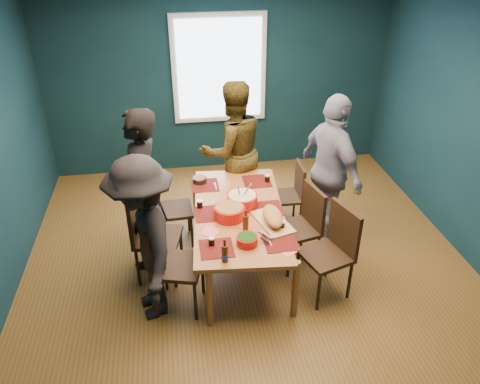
# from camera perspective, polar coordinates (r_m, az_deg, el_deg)

# --- Properties ---
(room) EXTENTS (5.01, 5.01, 2.71)m
(room) POSITION_cam_1_polar(r_m,az_deg,el_deg) (4.92, 0.53, 5.87)
(room) COLOR brown
(room) RESTS_ON ground
(dining_table) EXTENTS (1.11, 1.96, 0.72)m
(dining_table) POSITION_cam_1_polar(r_m,az_deg,el_deg) (5.02, -0.13, -3.01)
(dining_table) COLOR #AA6433
(dining_table) RESTS_ON floor
(chair_left_far) EXTENTS (0.43, 0.43, 0.91)m
(chair_left_far) POSITION_cam_1_polar(r_m,az_deg,el_deg) (5.53, -8.97, -1.48)
(chair_left_far) COLOR black
(chair_left_far) RESTS_ON floor
(chair_left_mid) EXTENTS (0.55, 0.55, 1.02)m
(chair_left_mid) POSITION_cam_1_polar(r_m,az_deg,el_deg) (5.01, -11.12, -4.52)
(chair_left_mid) COLOR black
(chair_left_mid) RESTS_ON floor
(chair_left_near) EXTENTS (0.56, 0.56, 1.01)m
(chair_left_near) POSITION_cam_1_polar(r_m,az_deg,el_deg) (4.60, -8.83, -7.88)
(chair_left_near) COLOR black
(chair_left_near) RESTS_ON floor
(chair_right_far) EXTENTS (0.39, 0.39, 0.84)m
(chair_right_far) POSITION_cam_1_polar(r_m,az_deg,el_deg) (5.85, 6.38, 0.17)
(chair_right_far) COLOR black
(chair_right_far) RESTS_ON floor
(chair_right_mid) EXTENTS (0.52, 0.52, 0.95)m
(chair_right_mid) POSITION_cam_1_polar(r_m,az_deg,el_deg) (5.17, 7.87, -3.52)
(chair_right_mid) COLOR black
(chair_right_mid) RESTS_ON floor
(chair_right_near) EXTENTS (0.56, 0.56, 0.99)m
(chair_right_near) POSITION_cam_1_polar(r_m,az_deg,el_deg) (4.82, 11.38, -6.39)
(chair_right_near) COLOR black
(chair_right_near) RESTS_ON floor
(person_far_left) EXTENTS (0.60, 0.76, 1.83)m
(person_far_left) POSITION_cam_1_polar(r_m,az_deg,el_deg) (5.07, -11.87, 0.15)
(person_far_left) COLOR black
(person_far_left) RESTS_ON floor
(person_back) EXTENTS (1.02, 0.88, 1.79)m
(person_back) POSITION_cam_1_polar(r_m,az_deg,el_deg) (5.89, -0.90, 5.07)
(person_back) COLOR black
(person_back) RESTS_ON floor
(person_right) EXTENTS (0.72, 1.14, 1.80)m
(person_right) POSITION_cam_1_polar(r_m,az_deg,el_deg) (5.50, 11.05, 2.63)
(person_right) COLOR silver
(person_right) RESTS_ON floor
(person_near_left) EXTENTS (0.84, 1.20, 1.69)m
(person_near_left) POSITION_cam_1_polar(r_m,az_deg,el_deg) (4.42, -11.58, -5.83)
(person_near_left) COLOR black
(person_near_left) RESTS_ON floor
(bowl_salad) EXTENTS (0.32, 0.32, 0.13)m
(bowl_salad) POSITION_cam_1_polar(r_m,az_deg,el_deg) (4.85, -1.30, -2.42)
(bowl_salad) COLOR red
(bowl_salad) RESTS_ON dining_table
(bowl_dumpling) EXTENTS (0.33, 0.33, 0.31)m
(bowl_dumpling) POSITION_cam_1_polar(r_m,az_deg,el_deg) (5.05, 0.26, -0.93)
(bowl_dumpling) COLOR red
(bowl_dumpling) RESTS_ON dining_table
(bowl_herbs) EXTENTS (0.21, 0.21, 0.09)m
(bowl_herbs) POSITION_cam_1_polar(r_m,az_deg,el_deg) (4.48, 0.87, -5.86)
(bowl_herbs) COLOR red
(bowl_herbs) RESTS_ON dining_table
(cutting_board) EXTENTS (0.40, 0.67, 0.14)m
(cutting_board) POSITION_cam_1_polar(r_m,az_deg,el_deg) (4.78, 4.01, -3.13)
(cutting_board) COLOR tan
(cutting_board) RESTS_ON dining_table
(small_bowl) EXTENTS (0.16, 0.16, 0.07)m
(small_bowl) POSITION_cam_1_polar(r_m,az_deg,el_deg) (5.53, -4.94, 1.51)
(small_bowl) COLOR black
(small_bowl) RESTS_ON dining_table
(beer_bottle_a) EXTENTS (0.07, 0.07, 0.24)m
(beer_bottle_a) POSITION_cam_1_polar(r_m,az_deg,el_deg) (4.25, -1.85, -7.48)
(beer_bottle_a) COLOR #4A200D
(beer_bottle_a) RESTS_ON dining_table
(beer_bottle_b) EXTENTS (0.06, 0.06, 0.23)m
(beer_bottle_b) POSITION_cam_1_polar(r_m,az_deg,el_deg) (4.66, 0.69, -3.67)
(beer_bottle_b) COLOR #4A200D
(beer_bottle_b) RESTS_ON dining_table
(cola_glass_a) EXTENTS (0.06, 0.06, 0.09)m
(cola_glass_a) POSITION_cam_1_polar(r_m,az_deg,el_deg) (4.47, -3.50, -5.99)
(cola_glass_a) COLOR black
(cola_glass_a) RESTS_ON dining_table
(cola_glass_b) EXTENTS (0.06, 0.06, 0.09)m
(cola_glass_b) POSITION_cam_1_polar(r_m,az_deg,el_deg) (4.71, 5.15, -3.96)
(cola_glass_b) COLOR black
(cola_glass_b) RESTS_ON dining_table
(cola_glass_c) EXTENTS (0.07, 0.07, 0.09)m
(cola_glass_c) POSITION_cam_1_polar(r_m,az_deg,el_deg) (5.53, 3.36, 1.72)
(cola_glass_c) COLOR black
(cola_glass_c) RESTS_ON dining_table
(cola_glass_d) EXTENTS (0.07, 0.07, 0.09)m
(cola_glass_d) POSITION_cam_1_polar(r_m,az_deg,el_deg) (5.04, -4.93, -1.43)
(cola_glass_d) COLOR black
(cola_glass_d) RESTS_ON dining_table
(napkin_a) EXTENTS (0.16, 0.16, 0.00)m
(napkin_a) POSITION_cam_1_polar(r_m,az_deg,el_deg) (5.09, 3.80, -1.66)
(napkin_a) COLOR #F6676E
(napkin_a) RESTS_ON dining_table
(napkin_b) EXTENTS (0.22, 0.22, 0.00)m
(napkin_b) POSITION_cam_1_polar(r_m,az_deg,el_deg) (4.68, -3.67, -4.87)
(napkin_b) COLOR #F6676E
(napkin_b) RESTS_ON dining_table
(napkin_c) EXTENTS (0.17, 0.17, 0.00)m
(napkin_c) POSITION_cam_1_polar(r_m,az_deg,el_deg) (4.44, 5.85, -7.20)
(napkin_c) COLOR #F6676E
(napkin_c) RESTS_ON dining_table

